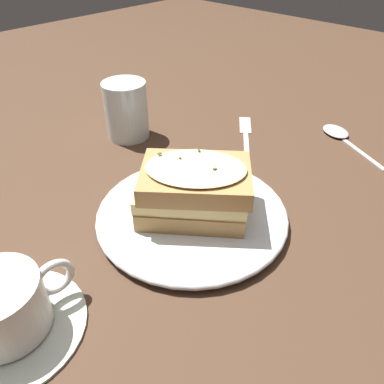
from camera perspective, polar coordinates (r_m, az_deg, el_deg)
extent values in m
plane|color=#473021|center=(0.51, 0.65, -5.71)|extent=(2.40, 2.40, 0.00)
cylinder|color=white|center=(0.52, 0.00, -3.49)|extent=(0.25, 0.25, 0.02)
torus|color=white|center=(0.51, 0.00, -3.23)|extent=(0.26, 0.26, 0.01)
cube|color=#B2844C|center=(0.50, 0.00, -1.74)|extent=(0.16, 0.17, 0.03)
cube|color=#EAD17A|center=(0.49, 0.00, 0.23)|extent=(0.16, 0.17, 0.02)
cube|color=#B2844C|center=(0.48, 0.57, 2.15)|extent=(0.16, 0.17, 0.03)
ellipsoid|color=beige|center=(0.47, 0.58, 3.76)|extent=(0.15, 0.16, 0.01)
cube|color=#2D6028|center=(0.49, 1.09, 6.37)|extent=(0.00, 0.00, 0.00)
cube|color=#2D6028|center=(0.48, -1.84, 5.19)|extent=(0.00, 0.00, 0.00)
cube|color=#2D6028|center=(0.46, 3.49, 3.55)|extent=(0.00, 0.00, 0.00)
cube|color=#2D6028|center=(0.49, -5.11, 5.79)|extent=(0.01, 0.00, 0.00)
cylinder|color=silver|center=(0.45, -25.92, -17.97)|extent=(0.15, 0.15, 0.01)
cylinder|color=white|center=(0.42, -27.17, -15.26)|extent=(0.09, 0.09, 0.06)
torus|color=white|center=(0.42, -20.24, -12.11)|extent=(0.05, 0.01, 0.04)
cylinder|color=silver|center=(0.71, -9.98, 12.18)|extent=(0.08, 0.08, 0.10)
cube|color=silver|center=(0.69, 8.32, 6.76)|extent=(0.09, 0.08, 0.00)
cube|color=silver|center=(0.76, 8.12, 10.12)|extent=(0.07, 0.06, 0.00)
cube|color=#333335|center=(0.77, 7.69, 10.55)|extent=(0.03, 0.03, 0.00)
cube|color=#333335|center=(0.77, 8.10, 10.53)|extent=(0.03, 0.03, 0.00)
cube|color=#333335|center=(0.77, 8.52, 10.50)|extent=(0.03, 0.03, 0.00)
cube|color=silver|center=(0.73, 24.62, 5.36)|extent=(0.06, 0.10, 0.00)
ellipsoid|color=silver|center=(0.78, 21.05, 8.63)|extent=(0.06, 0.07, 0.01)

